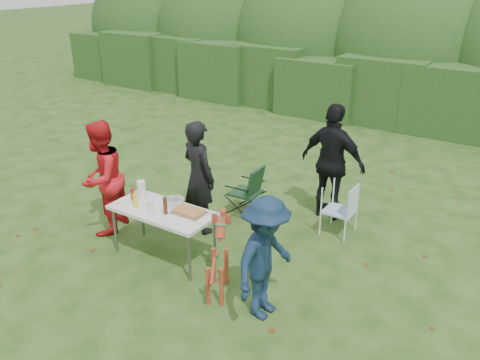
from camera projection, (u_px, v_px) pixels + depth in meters
The scene contains 20 objects.
ground at pixel (191, 258), 7.23m from camera, with size 80.00×80.00×0.00m, color #1E4211.
hedge_row at pixel (384, 91), 13.03m from camera, with size 22.00×1.40×1.70m, color #23471C.
shrub_backdrop at pixel (407, 53), 13.96m from camera, with size 20.00×2.60×3.20m, color #3D6628.
folding_table at pixel (163, 213), 7.01m from camera, with size 1.50×0.70×0.74m.
person_cook at pixel (199, 177), 7.68m from camera, with size 0.65×0.42×1.77m, color black.
person_red_jacket at pixel (102, 178), 7.64m from camera, with size 0.86×0.67×1.77m, color red.
person_black_puffy at pixel (333, 163), 8.05m from camera, with size 1.12×0.46×1.91m, color black.
child at pixel (265, 258), 5.79m from camera, with size 0.99×0.57×1.53m, color #122742.
dog at pixel (217, 263), 6.29m from camera, with size 0.93×0.37×0.88m, color #A23C23, non-canonical shape.
camping_chair at pixel (245, 190), 8.37m from camera, with size 0.54×0.54×0.86m, color #1A3D22, non-canonical shape.
lawn_chair at pixel (339, 209), 7.76m from camera, with size 0.48×0.48×0.81m, color teal, non-canonical shape.
food_tray at pixel (189, 213), 6.88m from camera, with size 0.45×0.30×0.02m, color #B7B7BA.
focaccia_bread at pixel (189, 211), 6.87m from camera, with size 0.40×0.26×0.04m, color #B3763D.
mustard_bottle at pixel (135, 201), 7.02m from camera, with size 0.06×0.06×0.20m, color #FFEF14.
ketchup_bottle at pixel (133, 196), 7.14m from camera, with size 0.06×0.06×0.22m, color #B11F22.
beer_bottle at pixel (165, 206), 6.83m from camera, with size 0.06×0.06×0.24m, color #47230F.
paper_towel_roll at pixel (141, 189), 7.30m from camera, with size 0.12×0.12×0.26m, color white.
cup_stack at pixel (151, 207), 6.87m from camera, with size 0.08×0.08×0.18m, color white.
pasta_bowl at pixel (175, 202), 7.10m from camera, with size 0.26×0.26×0.10m, color silver.
plate_stack at pixel (127, 201), 7.17m from camera, with size 0.24×0.24×0.05m, color white.
Camera 1 is at (4.00, -4.79, 3.87)m, focal length 38.00 mm.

